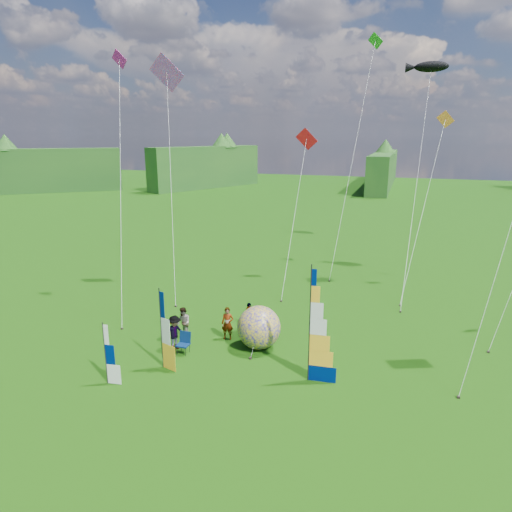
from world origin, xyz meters
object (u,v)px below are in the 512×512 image
(bol_inflatable, at_px, (259,327))
(kite_whale, at_px, (419,164))
(feather_banner_main, at_px, (310,326))
(side_banner_left, at_px, (161,330))
(spectator_d, at_px, (249,315))
(spectator_a, at_px, (228,323))
(camp_chair, at_px, (183,343))
(spectator_b, at_px, (183,323))
(spectator_c, at_px, (175,333))
(side_banner_far, at_px, (105,354))

(bol_inflatable, bearing_deg, kite_whale, 62.72)
(feather_banner_main, distance_m, side_banner_left, 7.12)
(spectator_d, bearing_deg, spectator_a, 119.93)
(spectator_d, relative_size, camp_chair, 1.31)
(spectator_d, bearing_deg, kite_whale, -79.76)
(spectator_a, height_order, spectator_b, spectator_a)
(spectator_d, bearing_deg, spectator_c, 101.96)
(spectator_b, bearing_deg, camp_chair, -24.89)
(spectator_a, bearing_deg, side_banner_far, -127.80)
(bol_inflatable, relative_size, camp_chair, 2.03)
(spectator_b, relative_size, kite_whale, 0.10)
(camp_chair, height_order, kite_whale, kite_whale)
(feather_banner_main, height_order, spectator_d, feather_banner_main)
(spectator_c, distance_m, spectator_d, 4.85)
(kite_whale, bearing_deg, spectator_c, -133.83)
(spectator_c, bearing_deg, side_banner_left, -145.78)
(side_banner_left, relative_size, spectator_d, 2.64)
(bol_inflatable, relative_size, kite_whale, 0.13)
(spectator_c, bearing_deg, spectator_a, -23.07)
(side_banner_left, xyz_separation_m, side_banner_far, (-1.68, -2.13, -0.52))
(side_banner_far, relative_size, camp_chair, 2.54)
(side_banner_left, height_order, side_banner_far, side_banner_left)
(kite_whale, bearing_deg, feather_banner_main, -112.10)
(side_banner_far, bearing_deg, spectator_d, 56.28)
(feather_banner_main, xyz_separation_m, spectator_c, (-7.36, 0.85, -1.76))
(spectator_d, relative_size, kite_whale, 0.08)
(feather_banner_main, xyz_separation_m, kite_whale, (4.26, 16.94, 6.29))
(side_banner_left, distance_m, side_banner_far, 2.76)
(kite_whale, bearing_deg, side_banner_left, -130.00)
(spectator_b, xyz_separation_m, kite_whale, (11.87, 14.65, 8.11))
(side_banner_far, distance_m, camp_chair, 4.30)
(spectator_c, bearing_deg, side_banner_far, -174.32)
(spectator_b, bearing_deg, kite_whale, 89.75)
(side_banner_left, distance_m, spectator_c, 2.22)
(spectator_c, bearing_deg, camp_chair, -93.91)
(spectator_b, bearing_deg, spectator_d, 79.28)
(spectator_d, bearing_deg, bol_inflatable, 166.83)
(spectator_c, relative_size, camp_chair, 1.65)
(bol_inflatable, relative_size, spectator_b, 1.31)
(spectator_a, relative_size, spectator_b, 1.05)
(side_banner_far, relative_size, bol_inflatable, 1.25)
(side_banner_left, relative_size, kite_whale, 0.22)
(side_banner_far, bearing_deg, spectator_b, 71.99)
(side_banner_left, height_order, kite_whale, kite_whale)
(spectator_b, bearing_deg, bol_inflatable, 40.77)
(bol_inflatable, distance_m, camp_chair, 4.05)
(feather_banner_main, bearing_deg, bol_inflatable, 138.53)
(side_banner_far, xyz_separation_m, kite_whale, (12.94, 20.15, 7.54))
(feather_banner_main, bearing_deg, kite_whale, 71.70)
(side_banner_left, relative_size, camp_chair, 3.46)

